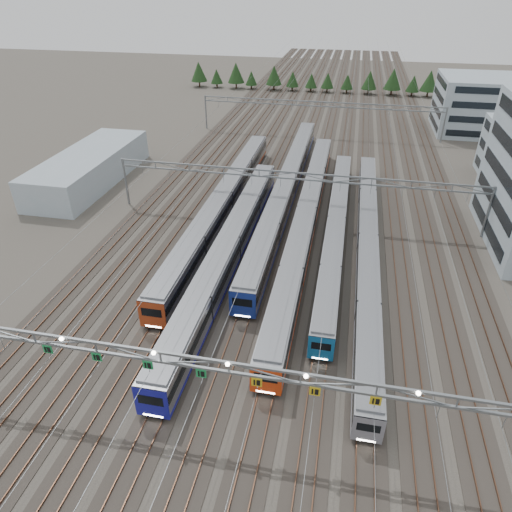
% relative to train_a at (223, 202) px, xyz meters
% --- Properties ---
extents(ground, '(400.00, 400.00, 0.00)m').
position_rel_train_a_xyz_m(ground, '(11.25, -39.27, -2.27)').
color(ground, '#47423A').
rests_on(ground, ground).
extents(track_bed, '(54.00, 260.00, 5.42)m').
position_rel_train_a_xyz_m(track_bed, '(11.25, 60.73, -0.78)').
color(track_bed, '#2D2823').
rests_on(track_bed, ground).
extents(train_a, '(3.10, 58.16, 4.04)m').
position_rel_train_a_xyz_m(train_a, '(0.00, 0.00, 0.00)').
color(train_a, black).
rests_on(train_a, ground).
extents(train_b, '(3.09, 52.72, 4.04)m').
position_rel_train_a_xyz_m(train_b, '(4.50, -13.67, -0.00)').
color(train_b, black).
rests_on(train_b, ground).
extents(train_c, '(3.05, 66.68, 3.98)m').
position_rel_train_a_xyz_m(train_c, '(9.00, 7.96, -0.03)').
color(train_c, black).
rests_on(train_c, ground).
extents(train_d, '(2.97, 65.91, 3.87)m').
position_rel_train_a_xyz_m(train_d, '(13.50, -2.55, -0.09)').
color(train_d, black).
rests_on(train_d, ground).
extents(train_e, '(2.63, 52.18, 3.42)m').
position_rel_train_a_xyz_m(train_e, '(18.00, -4.08, -0.31)').
color(train_e, black).
rests_on(train_e, ground).
extents(train_f, '(2.60, 61.10, 3.37)m').
position_rel_train_a_xyz_m(train_f, '(22.50, -8.21, -0.34)').
color(train_f, black).
rests_on(train_f, ground).
extents(gantry_near, '(56.36, 0.61, 8.08)m').
position_rel_train_a_xyz_m(gantry_near, '(11.20, -39.39, 4.81)').
color(gantry_near, gray).
rests_on(gantry_near, ground).
extents(gantry_mid, '(56.36, 0.36, 8.00)m').
position_rel_train_a_xyz_m(gantry_mid, '(11.25, 0.73, 4.11)').
color(gantry_mid, gray).
rests_on(gantry_mid, ground).
extents(gantry_far, '(56.36, 0.36, 8.00)m').
position_rel_train_a_xyz_m(gantry_far, '(11.25, 45.73, 4.11)').
color(gantry_far, gray).
rests_on(gantry_far, ground).
extents(depot_bldg_north, '(22.00, 18.00, 12.73)m').
position_rel_train_a_xyz_m(depot_bldg_north, '(49.78, 56.95, 4.09)').
color(depot_bldg_north, '#9CB1BB').
rests_on(depot_bldg_north, ground).
extents(west_shed, '(10.00, 30.00, 5.51)m').
position_rel_train_a_xyz_m(west_shed, '(-27.74, 8.35, 0.48)').
color(west_shed, '#9CB1BB').
rests_on(west_shed, ground).
extents(treeline, '(93.80, 5.60, 7.02)m').
position_rel_train_a_xyz_m(treeline, '(10.35, 92.44, 1.96)').
color(treeline, '#332114').
rests_on(treeline, ground).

